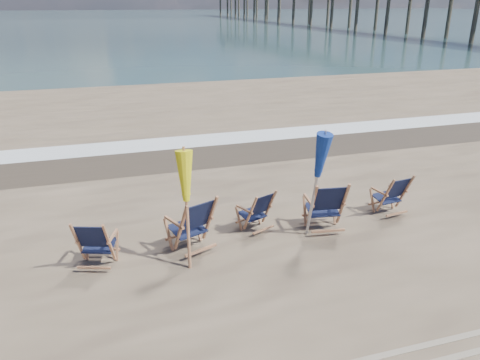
{
  "coord_description": "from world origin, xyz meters",
  "views": [
    {
      "loc": [
        -2.62,
        -6.28,
        4.31
      ],
      "look_at": [
        0.0,
        2.2,
        0.9
      ],
      "focal_mm": 35.0,
      "sensor_mm": 36.0,
      "label": 1
    }
  ],
  "objects_px": {
    "umbrella_blue": "(317,158)",
    "beach_chair_4": "(405,193)",
    "beach_chair_0": "(109,245)",
    "beach_chair_1": "(210,220)",
    "beach_chair_3": "(343,206)",
    "beach_chair_2": "(269,208)",
    "umbrella_yellow": "(186,184)"
  },
  "relations": [
    {
      "from": "umbrella_blue",
      "to": "beach_chair_4",
      "type": "bearing_deg",
      "value": 10.59
    },
    {
      "from": "beach_chair_0",
      "to": "beach_chair_1",
      "type": "bearing_deg",
      "value": -152.88
    },
    {
      "from": "beach_chair_3",
      "to": "umbrella_blue",
      "type": "height_order",
      "value": "umbrella_blue"
    },
    {
      "from": "beach_chair_4",
      "to": "beach_chair_3",
      "type": "bearing_deg",
      "value": 5.05
    },
    {
      "from": "beach_chair_0",
      "to": "beach_chair_3",
      "type": "xyz_separation_m",
      "value": [
        4.43,
        0.09,
        0.08
      ]
    },
    {
      "from": "umbrella_blue",
      "to": "beach_chair_2",
      "type": "bearing_deg",
      "value": 136.34
    },
    {
      "from": "umbrella_yellow",
      "to": "umbrella_blue",
      "type": "height_order",
      "value": "umbrella_blue"
    },
    {
      "from": "beach_chair_2",
      "to": "beach_chair_4",
      "type": "height_order",
      "value": "beach_chair_4"
    },
    {
      "from": "beach_chair_0",
      "to": "beach_chair_4",
      "type": "bearing_deg",
      "value": -156.08
    },
    {
      "from": "beach_chair_2",
      "to": "umbrella_yellow",
      "type": "distance_m",
      "value": 2.27
    },
    {
      "from": "beach_chair_0",
      "to": "beach_chair_4",
      "type": "relative_size",
      "value": 1.01
    },
    {
      "from": "umbrella_blue",
      "to": "umbrella_yellow",
      "type": "bearing_deg",
      "value": -174.39
    },
    {
      "from": "beach_chair_1",
      "to": "beach_chair_0",
      "type": "bearing_deg",
      "value": -14.08
    },
    {
      "from": "beach_chair_0",
      "to": "beach_chair_1",
      "type": "distance_m",
      "value": 1.82
    },
    {
      "from": "beach_chair_2",
      "to": "umbrella_blue",
      "type": "relative_size",
      "value": 0.41
    },
    {
      "from": "beach_chair_2",
      "to": "beach_chair_4",
      "type": "bearing_deg",
      "value": 154.46
    },
    {
      "from": "beach_chair_0",
      "to": "umbrella_blue",
      "type": "height_order",
      "value": "umbrella_blue"
    },
    {
      "from": "beach_chair_1",
      "to": "beach_chair_4",
      "type": "relative_size",
      "value": 1.19
    },
    {
      "from": "beach_chair_0",
      "to": "beach_chair_2",
      "type": "relative_size",
      "value": 1.08
    },
    {
      "from": "beach_chair_3",
      "to": "umbrella_yellow",
      "type": "xyz_separation_m",
      "value": [
        -3.13,
        -0.3,
        0.95
      ]
    },
    {
      "from": "beach_chair_2",
      "to": "umbrella_yellow",
      "type": "bearing_deg",
      "value": 3.61
    },
    {
      "from": "beach_chair_2",
      "to": "beach_chair_3",
      "type": "height_order",
      "value": "beach_chair_3"
    },
    {
      "from": "beach_chair_1",
      "to": "umbrella_blue",
      "type": "distance_m",
      "value": 2.25
    },
    {
      "from": "beach_chair_3",
      "to": "umbrella_yellow",
      "type": "distance_m",
      "value": 3.28
    },
    {
      "from": "beach_chair_1",
      "to": "umbrella_yellow",
      "type": "height_order",
      "value": "umbrella_yellow"
    },
    {
      "from": "beach_chair_0",
      "to": "beach_chair_1",
      "type": "xyz_separation_m",
      "value": [
        1.8,
        0.24,
        0.08
      ]
    },
    {
      "from": "beach_chair_2",
      "to": "beach_chair_3",
      "type": "xyz_separation_m",
      "value": [
        1.32,
        -0.57,
        0.12
      ]
    },
    {
      "from": "beach_chair_1",
      "to": "umbrella_blue",
      "type": "bearing_deg",
      "value": 152.34
    },
    {
      "from": "beach_chair_1",
      "to": "beach_chair_2",
      "type": "relative_size",
      "value": 1.26
    },
    {
      "from": "beach_chair_3",
      "to": "beach_chair_4",
      "type": "bearing_deg",
      "value": -158.83
    },
    {
      "from": "umbrella_blue",
      "to": "beach_chair_0",
      "type": "bearing_deg",
      "value": -179.41
    },
    {
      "from": "beach_chair_1",
      "to": "beach_chair_4",
      "type": "distance_m",
      "value": 4.33
    }
  ]
}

